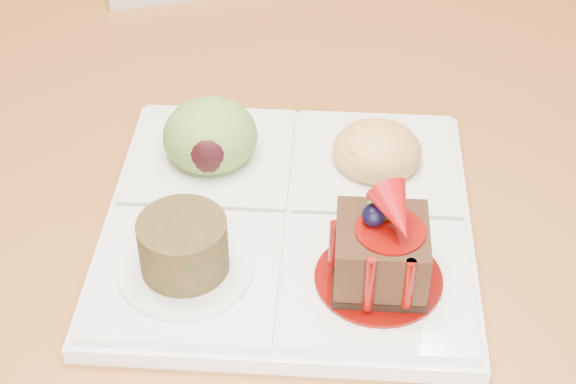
{
  "coord_description": "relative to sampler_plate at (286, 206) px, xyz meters",
  "views": [
    {
      "loc": [
        -0.04,
        -1.19,
        1.16
      ],
      "look_at": [
        -0.03,
        -0.75,
        0.79
      ],
      "focal_mm": 55.0,
      "sensor_mm": 36.0,
      "label": 1
    }
  ],
  "objects": [
    {
      "name": "sampler_plate",
      "position": [
        0.0,
        0.0,
        0.0
      ],
      "size": [
        0.27,
        0.27,
        0.1
      ],
      "rotation": [
        0.0,
        0.0,
        -0.08
      ],
      "color": "silver",
      "rests_on": "dining_table"
    },
    {
      "name": "ground",
      "position": [
        0.03,
        0.75,
        -0.77
      ],
      "size": [
        6.0,
        6.0,
        0.0
      ],
      "primitive_type": "plane",
      "color": "#5A2D19"
    }
  ]
}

